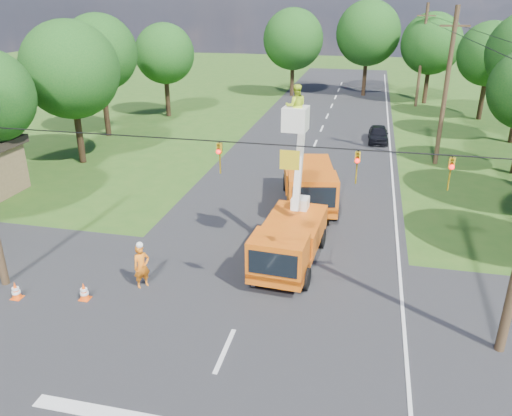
% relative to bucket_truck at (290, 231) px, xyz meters
% --- Properties ---
extents(ground, '(140.00, 140.00, 0.00)m').
position_rel_bucket_truck_xyz_m(ground, '(-1.07, 14.01, -1.57)').
color(ground, '#2C5519').
rests_on(ground, ground).
extents(road_main, '(12.00, 100.00, 0.06)m').
position_rel_bucket_truck_xyz_m(road_main, '(-1.07, 14.01, -1.57)').
color(road_main, black).
rests_on(road_main, ground).
extents(road_cross, '(56.00, 10.00, 0.07)m').
position_rel_bucket_truck_xyz_m(road_cross, '(-1.07, -3.99, -1.57)').
color(road_cross, black).
rests_on(road_cross, ground).
extents(edge_line, '(0.12, 90.00, 0.02)m').
position_rel_bucket_truck_xyz_m(edge_line, '(4.53, 14.01, -1.57)').
color(edge_line, silver).
rests_on(edge_line, ground).
extents(bucket_truck, '(2.62, 5.92, 7.41)m').
position_rel_bucket_truck_xyz_m(bucket_truck, '(0.00, 0.00, 0.00)').
color(bucket_truck, '#D05D0E').
rests_on(bucket_truck, ground).
extents(second_truck, '(3.59, 6.82, 2.43)m').
position_rel_bucket_truck_xyz_m(second_truck, '(-0.02, 6.61, -0.30)').
color(second_truck, '#D05D0E').
rests_on(second_truck, ground).
extents(ground_worker, '(0.75, 0.78, 1.79)m').
position_rel_bucket_truck_xyz_m(ground_worker, '(-5.23, -2.97, -0.67)').
color(ground_worker, orange).
rests_on(ground_worker, ground).
extents(distant_car, '(1.56, 3.72, 1.26)m').
position_rel_bucket_truck_xyz_m(distant_car, '(3.61, 20.80, -0.94)').
color(distant_car, black).
rests_on(distant_car, ground).
extents(traffic_cone_2, '(0.38, 0.38, 0.71)m').
position_rel_bucket_truck_xyz_m(traffic_cone_2, '(0.64, 1.21, -1.21)').
color(traffic_cone_2, '#FF500D').
rests_on(traffic_cone_2, ground).
extents(traffic_cone_3, '(0.38, 0.38, 0.71)m').
position_rel_bucket_truck_xyz_m(traffic_cone_3, '(0.58, 4.63, -1.21)').
color(traffic_cone_3, '#FF500D').
rests_on(traffic_cone_3, ground).
extents(traffic_cone_4, '(0.38, 0.38, 0.71)m').
position_rel_bucket_truck_xyz_m(traffic_cone_4, '(-6.96, -4.30, -1.21)').
color(traffic_cone_4, '#FF500D').
rests_on(traffic_cone_4, ground).
extents(traffic_cone_5, '(0.38, 0.38, 0.71)m').
position_rel_bucket_truck_xyz_m(traffic_cone_5, '(-9.47, -4.80, -1.21)').
color(traffic_cone_5, '#FF500D').
rests_on(traffic_cone_5, ground).
extents(pole_right_mid, '(1.80, 0.30, 10.00)m').
position_rel_bucket_truck_xyz_m(pole_right_mid, '(7.43, 16.01, 3.54)').
color(pole_right_mid, '#4C3823').
rests_on(pole_right_mid, ground).
extents(pole_right_far, '(1.80, 0.30, 10.00)m').
position_rel_bucket_truck_xyz_m(pole_right_far, '(7.43, 36.01, 3.54)').
color(pole_right_far, '#4C3823').
rests_on(pole_right_far, ground).
extents(signal_span, '(18.00, 0.29, 1.07)m').
position_rel_bucket_truck_xyz_m(signal_span, '(1.15, -4.00, 4.31)').
color(signal_span, black).
rests_on(signal_span, ground).
extents(tree_left_d, '(6.20, 6.20, 9.24)m').
position_rel_bucket_truck_xyz_m(tree_left_d, '(-16.07, 11.01, 4.56)').
color(tree_left_d, '#382616').
rests_on(tree_left_d, ground).
extents(tree_left_e, '(5.80, 5.80, 9.41)m').
position_rel_bucket_truck_xyz_m(tree_left_e, '(-17.87, 18.01, 4.92)').
color(tree_left_e, '#382616').
rests_on(tree_left_e, ground).
extents(tree_left_f, '(5.40, 5.40, 8.40)m').
position_rel_bucket_truck_xyz_m(tree_left_f, '(-15.87, 26.01, 4.12)').
color(tree_left_f, '#382616').
rests_on(tree_left_f, ground).
extents(tree_right_e, '(5.60, 5.60, 8.63)m').
position_rel_bucket_truck_xyz_m(tree_right_e, '(12.73, 31.01, 4.24)').
color(tree_right_e, '#382616').
rests_on(tree_right_e, ground).
extents(tree_far_a, '(6.60, 6.60, 9.50)m').
position_rel_bucket_truck_xyz_m(tree_far_a, '(-6.07, 39.01, 4.62)').
color(tree_far_a, '#382616').
rests_on(tree_far_a, ground).
extents(tree_far_b, '(7.00, 7.00, 10.32)m').
position_rel_bucket_truck_xyz_m(tree_far_b, '(1.93, 41.01, 5.24)').
color(tree_far_b, '#382616').
rests_on(tree_far_b, ground).
extents(tree_far_c, '(6.20, 6.20, 9.18)m').
position_rel_bucket_truck_xyz_m(tree_far_c, '(8.43, 38.01, 4.49)').
color(tree_far_c, '#382616').
rests_on(tree_far_c, ground).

